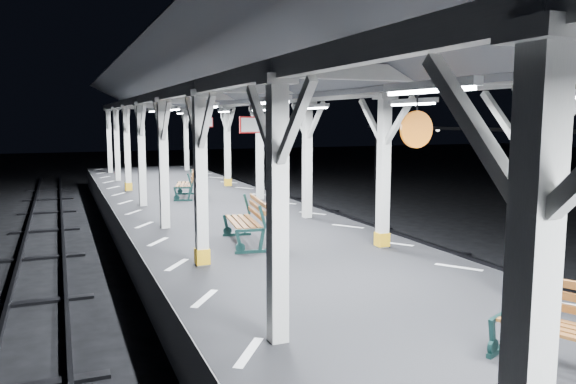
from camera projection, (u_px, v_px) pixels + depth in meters
ground at (343, 337)px, 9.81m from camera, size 120.00×120.00×0.00m
platform at (343, 310)px, 9.75m from camera, size 6.00×50.00×1.00m
hazard_stripes_left at (205, 299)px, 8.76m from camera, size 1.00×48.00×0.01m
hazard_stripes_right at (459, 267)px, 10.60m from camera, size 1.00×48.00×0.01m
track_left at (29, 383)px, 7.92m from camera, size 2.20×60.00×0.16m
track_right at (556, 298)px, 11.68m from camera, size 2.20×60.00×0.16m
canopy at (347, 71)px, 9.20m from camera, size 5.40×49.00×4.65m
bench_mid at (248, 220)px, 12.55m from camera, size 0.95×1.97×1.02m
bench_far at (187, 183)px, 19.91m from camera, size 1.09×1.88×0.96m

